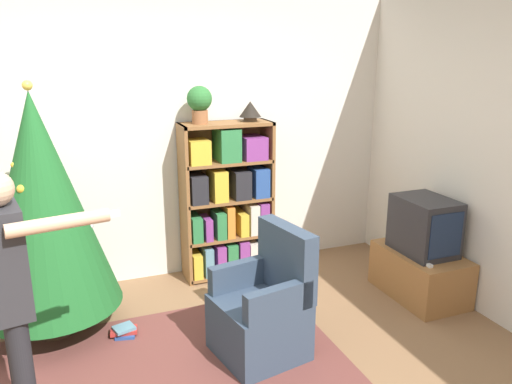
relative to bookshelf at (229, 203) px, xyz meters
name	(u,v)px	position (x,y,z in m)	size (l,w,h in m)	color
wall_back	(154,140)	(-0.62, 0.24, 0.60)	(8.00, 0.10, 2.60)	silver
bookshelf	(229,203)	(0.00, 0.00, 0.00)	(0.84, 0.33, 1.46)	brown
tv_stand	(420,274)	(1.40, -1.05, -0.50)	(0.50, 0.81, 0.41)	#996638
television	(424,226)	(1.40, -1.05, -0.05)	(0.39, 0.53, 0.48)	#28282D
game_remote	(426,264)	(1.25, -1.29, -0.28)	(0.04, 0.12, 0.02)	white
christmas_tree	(42,204)	(-1.58, -0.50, 0.31)	(1.03, 1.03, 1.89)	#4C3323
armchair	(264,311)	(-0.19, -1.36, -0.38)	(0.66, 0.66, 0.92)	#334256
standing_person	(12,290)	(-1.71, -1.63, 0.19)	(0.68, 0.46, 1.52)	#232328
potted_plant	(200,102)	(-0.25, 0.01, 0.95)	(0.22, 0.22, 0.33)	#935B38
table_lamp	(250,110)	(0.22, 0.01, 0.86)	(0.20, 0.20, 0.18)	#473828
book_pile_near_tree	(124,331)	(-1.10, -0.78, -0.67)	(0.21, 0.17, 0.08)	#284C93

